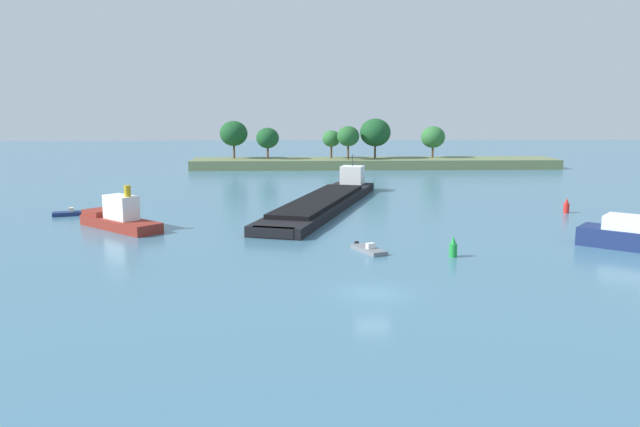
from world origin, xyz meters
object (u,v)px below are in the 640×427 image
Objects in this scene: small_motorboat at (75,213)px; cargo_barge at (325,201)px; fishing_skiff at (369,249)px; tugboat at (119,217)px; channel_buoy_red at (566,206)px; channel_buoy_green at (453,248)px.

small_motorboat is 31.31m from cargo_barge.
fishing_skiff is at bearing -31.96° from small_motorboat.
tugboat is (-26.06, 12.24, 1.02)m from fishing_skiff.
small_motorboat is at bearing 179.47° from channel_buoy_red.
channel_buoy_red is (53.26, 8.31, -0.43)m from tugboat.
cargo_barge is 29.88m from channel_buoy_green.
channel_buoy_red is at bearing 8.86° from tugboat.
tugboat is 53.90m from channel_buoy_red.
channel_buoy_green is (10.21, -28.08, -0.07)m from cargo_barge.
channel_buoy_green is at bearing -70.03° from cargo_barge.
fishing_skiff is 2.34× the size of channel_buoy_red.
channel_buoy_red is at bearing 48.92° from channel_buoy_green.
fishing_skiff is 34.09m from channel_buoy_red.
cargo_barge reaches higher than channel_buoy_red.
channel_buoy_red reaches higher than fishing_skiff.
fishing_skiff is 2.34× the size of channel_buoy_green.
channel_buoy_green is (7.31, -2.27, 0.58)m from fishing_skiff.
small_motorboat is at bearing 131.25° from tugboat.
small_motorboat is (-33.84, 21.11, 0.03)m from fishing_skiff.
channel_buoy_red is 1.00× the size of channel_buoy_green.
fishing_skiff is 39.89m from small_motorboat.
channel_buoy_red and channel_buoy_green have the same top height.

